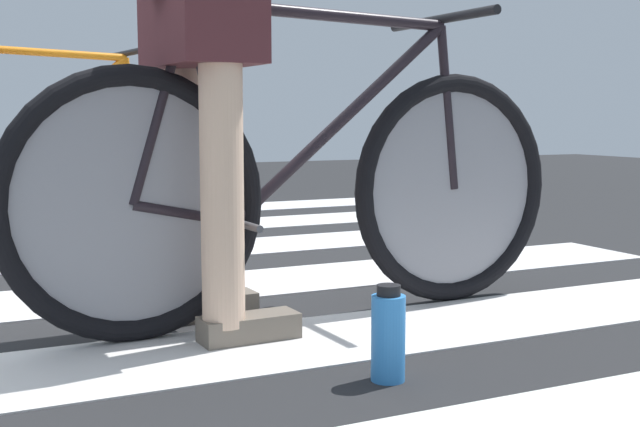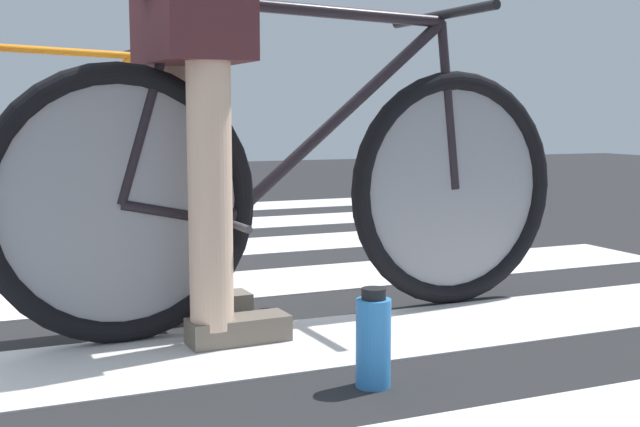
# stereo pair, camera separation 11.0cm
# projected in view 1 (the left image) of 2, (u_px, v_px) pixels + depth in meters

# --- Properties ---
(bicycle_1_of_2) EXTENTS (1.74, 0.52, 0.93)m
(bicycle_1_of_2) POSITION_uv_depth(u_px,v_px,m) (308.00, 187.00, 2.31)
(bicycle_1_of_2) COLOR black
(bicycle_1_of_2) RESTS_ON ground
(cyclist_1_of_2) EXTENTS (0.33, 0.42, 0.99)m
(cyclist_1_of_2) POSITION_uv_depth(u_px,v_px,m) (203.00, 94.00, 2.13)
(cyclist_1_of_2) COLOR beige
(cyclist_1_of_2) RESTS_ON ground
(bicycle_2_of_2) EXTENTS (1.73, 0.52, 0.93)m
(bicycle_2_of_2) POSITION_uv_depth(u_px,v_px,m) (29.00, 161.00, 3.61)
(bicycle_2_of_2) COLOR black
(bicycle_2_of_2) RESTS_ON ground
(water_bottle) EXTENTS (0.08, 0.08, 0.22)m
(water_bottle) POSITION_uv_depth(u_px,v_px,m) (388.00, 336.00, 1.79)
(water_bottle) COLOR #3486DB
(water_bottle) RESTS_ON ground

